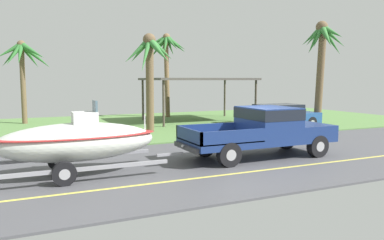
% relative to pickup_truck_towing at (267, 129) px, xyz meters
% --- Properties ---
extents(ground, '(36.00, 22.00, 0.11)m').
position_rel_pickup_truck_towing_xyz_m(ground, '(-0.73, 8.43, -1.03)').
color(ground, '#4C4C51').
extents(pickup_truck_towing, '(5.84, 2.09, 1.81)m').
position_rel_pickup_truck_towing_xyz_m(pickup_truck_towing, '(0.00, 0.00, 0.00)').
color(pickup_truck_towing, navy).
rests_on(pickup_truck_towing, ground).
extents(boat_on_trailer, '(5.90, 2.16, 2.19)m').
position_rel_pickup_truck_towing_xyz_m(boat_on_trailer, '(-6.70, -0.00, -0.01)').
color(boat_on_trailer, gray).
rests_on(boat_on_trailer, ground).
extents(parked_sedan_near, '(4.50, 1.86, 1.38)m').
position_rel_pickup_truck_towing_xyz_m(parked_sedan_near, '(5.54, 6.38, -0.34)').
color(parked_sedan_near, '#234C89').
rests_on(parked_sedan_near, ground).
extents(carport_awning, '(6.88, 4.60, 2.90)m').
position_rel_pickup_truck_towing_xyz_m(carport_awning, '(2.57, 11.32, 1.75)').
color(carport_awning, '#4C4238').
rests_on(carport_awning, ground).
extents(palm_tree_near_left, '(3.00, 3.83, 6.16)m').
position_rel_pickup_truck_towing_xyz_m(palm_tree_near_left, '(1.64, 14.79, 3.79)').
color(palm_tree_near_left, brown).
rests_on(palm_tree_near_left, ground).
extents(palm_tree_near_right, '(2.72, 3.20, 6.18)m').
position_rel_pickup_truck_towing_xyz_m(palm_tree_near_right, '(7.94, 5.79, 3.58)').
color(palm_tree_near_right, brown).
rests_on(palm_tree_near_right, ground).
extents(palm_tree_mid, '(3.29, 2.70, 5.22)m').
position_rel_pickup_truck_towing_xyz_m(palm_tree_mid, '(-7.92, 14.48, 3.02)').
color(palm_tree_mid, brown).
rests_on(palm_tree_mid, ground).
extents(palm_tree_far_left, '(2.79, 3.05, 5.17)m').
position_rel_pickup_truck_towing_xyz_m(palm_tree_far_left, '(-1.98, 7.50, 2.70)').
color(palm_tree_far_left, brown).
rests_on(palm_tree_far_left, ground).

